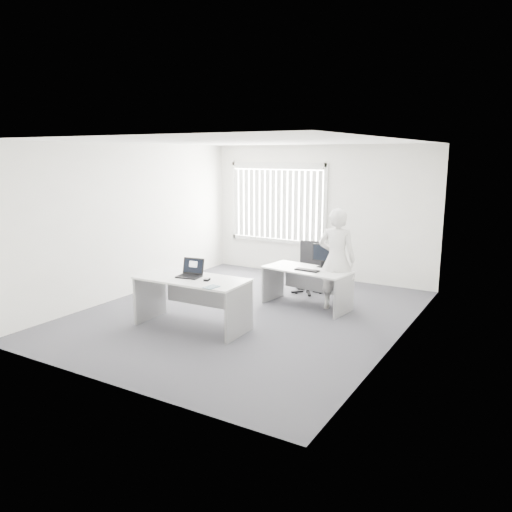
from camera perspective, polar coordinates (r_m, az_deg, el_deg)
The scene contains 18 objects.
ground at distance 8.36m, azimuth -1.19°, elevation -6.62°, with size 6.00×6.00×0.00m, color #4A4950.
wall_back at distance 10.68m, azimuth 7.30°, elevation 4.99°, with size 5.00×0.02×2.80m, color white.
wall_front at distance 5.75m, azimuth -17.18°, elevation -1.13°, with size 5.00×0.02×2.80m, color white.
wall_left at distance 9.57m, azimuth -14.10°, elevation 3.98°, with size 0.02×6.00×2.80m, color white.
wall_right at distance 7.06m, azimuth 16.29°, elevation 1.23°, with size 0.02×6.00×2.80m, color white.
ceiling at distance 7.94m, azimuth -1.28°, elevation 12.95°, with size 5.00×6.00×0.02m, color white.
window at distance 11.06m, azimuth 2.45°, elevation 6.08°, with size 2.32×0.06×1.76m, color silver.
blinds at distance 11.01m, azimuth 2.30°, elevation 5.90°, with size 2.20×0.10×1.50m, color silver, non-canonical shape.
desk_near at distance 7.65m, azimuth -7.32°, elevation -4.08°, with size 1.73×0.85×0.78m.
desk_far at distance 8.66m, azimuth 5.83°, elevation -2.67°, with size 1.56×0.89×0.68m.
office_chair at distance 9.62m, azimuth 6.03°, elevation -2.36°, with size 0.66×0.66×0.97m.
person at distance 8.50m, azimuth 9.20°, elevation -0.38°, with size 0.64×0.42×1.74m, color silver.
laptop at distance 7.60m, azimuth -7.71°, elevation -1.43°, with size 0.35×0.31×0.27m, color black, non-canonical shape.
paper_sheet at distance 7.29m, azimuth -5.45°, elevation -3.04°, with size 0.29×0.20×0.00m, color silver.
mouse at distance 7.39m, azimuth -5.63°, elevation -2.64°, with size 0.07×0.12×0.05m, color #B5B6B8, non-canonical shape.
booklet at distance 7.03m, azimuth -5.14°, elevation -3.55°, with size 0.15×0.21×0.01m, color silver.
keyboard at distance 8.46m, azimuth 5.85°, elevation -1.62°, with size 0.43×0.14×0.02m, color black.
monitor at distance 8.72m, azimuth 7.67°, elevation 0.02°, with size 0.40×0.12×0.40m, color black, non-canonical shape.
Camera 1 is at (4.18, -6.75, 2.62)m, focal length 35.00 mm.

